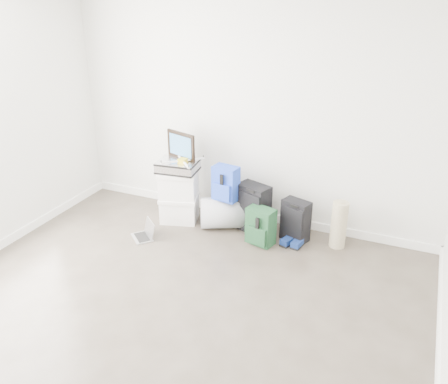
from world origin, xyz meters
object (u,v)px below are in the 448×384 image
at_px(boxes_stack, 179,196).
at_px(carry_on, 295,221).
at_px(laptop, 145,234).
at_px(briefcase, 178,166).
at_px(large_suitcase, 253,208).
at_px(duffel_bag, 226,213).

bearing_deg(boxes_stack, carry_on, -12.98).
bearing_deg(laptop, briefcase, 115.36).
xyz_separation_m(briefcase, carry_on, (1.44, 0.09, -0.47)).
bearing_deg(boxes_stack, laptop, -122.29).
bearing_deg(boxes_stack, large_suitcase, -10.23).
relative_size(briefcase, laptop, 1.35).
bearing_deg(briefcase, boxes_stack, -6.95).
height_order(briefcase, duffel_bag, briefcase).
distance_m(carry_on, laptop, 1.73).
distance_m(boxes_stack, large_suitcase, 0.93).
bearing_deg(briefcase, laptop, -112.77).
bearing_deg(large_suitcase, carry_on, 17.88).
bearing_deg(carry_on, laptop, -139.95).
bearing_deg(duffel_bag, large_suitcase, -18.35).
bearing_deg(large_suitcase, boxes_stack, -154.39).
distance_m(duffel_bag, laptop, 0.99).
relative_size(large_suitcase, laptop, 1.71).
bearing_deg(carry_on, boxes_stack, -158.32).
xyz_separation_m(boxes_stack, carry_on, (1.44, 0.09, -0.08)).
bearing_deg(duffel_bag, boxes_stack, 161.15).
height_order(duffel_bag, carry_on, carry_on).
distance_m(large_suitcase, carry_on, 0.52).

